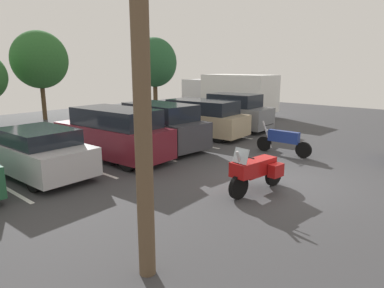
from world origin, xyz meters
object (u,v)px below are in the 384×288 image
object	(u,v)px
car_silver	(35,152)
car_grey	(232,112)
box_truck	(229,93)
car_tan	(200,118)
motorcycle_touring	(256,170)
car_charcoal	(159,126)
motorcycle_second	(283,140)
car_maroon	(113,134)

from	to	relation	value
car_silver	car_grey	bearing A→B (deg)	-0.12
box_truck	car_tan	bearing A→B (deg)	-154.37
motorcycle_touring	car_charcoal	xyz separation A→B (m)	(1.96, 5.91, 0.30)
motorcycle_touring	car_silver	world-z (taller)	car_silver
car_charcoal	car_tan	distance (m)	3.12
car_grey	car_silver	bearing A→B (deg)	179.88
motorcycle_touring	motorcycle_second	bearing A→B (deg)	17.62
car_maroon	motorcycle_touring	bearing A→B (deg)	-85.99
box_truck	motorcycle_second	bearing A→B (deg)	-134.34
car_charcoal	car_grey	bearing A→B (deg)	2.21
motorcycle_touring	car_maroon	bearing A→B (deg)	94.01
motorcycle_second	car_grey	distance (m)	5.75
motorcycle_touring	motorcycle_second	size ratio (longest dim) A/B	0.96
motorcycle_second	car_maroon	size ratio (longest dim) A/B	0.46
motorcycle_touring	car_grey	bearing A→B (deg)	38.66
motorcycle_second	car_maroon	bearing A→B (deg)	137.24
motorcycle_touring	car_grey	size ratio (longest dim) A/B	0.49
car_maroon	box_truck	xyz separation A→B (m)	(13.09, 3.99, 0.57)
car_maroon	car_charcoal	size ratio (longest dim) A/B	1.07
car_maroon	car_charcoal	bearing A→B (deg)	0.99
motorcycle_second	car_silver	bearing A→B (deg)	148.19
car_silver	box_truck	distance (m)	16.36
car_silver	car_tan	xyz separation A→B (m)	(8.31, 0.06, 0.15)
car_tan	car_grey	xyz separation A→B (m)	(2.59, -0.08, 0.04)
car_tan	box_truck	size ratio (longest dim) A/B	0.68
car_charcoal	box_truck	xyz separation A→B (m)	(10.72, 3.95, 0.59)
car_maroon	box_truck	size ratio (longest dim) A/B	0.69
car_charcoal	car_grey	world-z (taller)	car_grey
motorcycle_second	car_charcoal	distance (m)	5.15
car_maroon	box_truck	bearing A→B (deg)	16.94
car_tan	box_truck	bearing A→B (deg)	25.63
car_maroon	car_tan	bearing A→B (deg)	3.53
car_maroon	car_tan	size ratio (longest dim) A/B	1.01
motorcycle_second	car_tan	distance (m)	4.86
motorcycle_touring	car_grey	xyz separation A→B (m)	(7.66, 6.13, 0.31)
car_silver	car_charcoal	distance (m)	5.21
car_charcoal	box_truck	distance (m)	11.43
car_charcoal	car_tan	world-z (taller)	car_charcoal
box_truck	car_grey	bearing A→B (deg)	-143.40
car_tan	car_grey	world-z (taller)	car_grey
motorcycle_second	car_maroon	xyz separation A→B (m)	(-4.83, 4.47, 0.41)
car_grey	car_maroon	bearing A→B (deg)	-178.15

